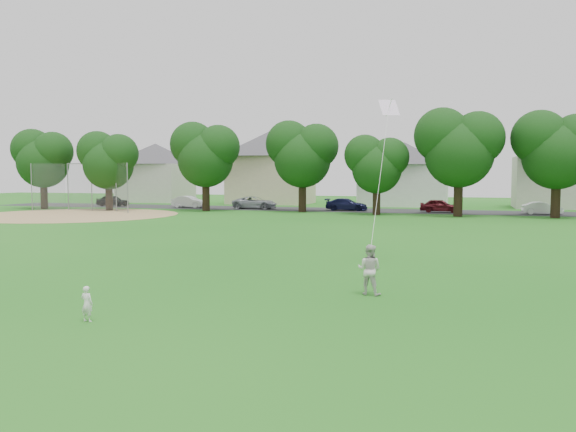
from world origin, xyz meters
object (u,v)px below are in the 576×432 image
(older_boy, at_px, (369,270))
(baseball_backstop, at_px, (88,187))
(kite, at_px, (381,172))
(toddler, at_px, (87,304))

(older_boy, relative_size, baseball_backstop, 0.14)
(older_boy, xyz_separation_m, kite, (-0.12, 2.90, 2.81))
(toddler, bearing_deg, kite, -123.81)
(older_boy, distance_m, baseball_backstop, 44.06)
(kite, xyz_separation_m, baseball_backstop, (-32.01, 27.22, -1.24))
(older_boy, relative_size, kite, 0.19)
(older_boy, height_order, baseball_backstop, baseball_backstop)
(toddler, distance_m, older_boy, 7.69)
(toddler, relative_size, kite, 0.11)
(kite, bearing_deg, baseball_backstop, 139.62)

